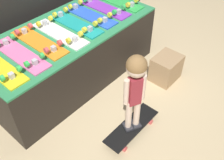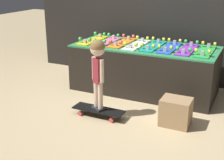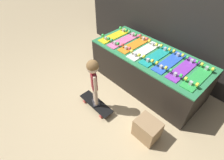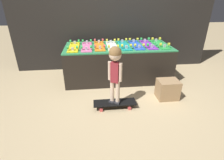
% 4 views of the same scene
% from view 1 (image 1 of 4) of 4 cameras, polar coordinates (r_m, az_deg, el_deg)
% --- Properties ---
extents(ground_plane, '(16.00, 16.00, 0.00)m').
position_cam_1_polar(ground_plane, '(2.90, -1.08, -3.81)').
color(ground_plane, tan).
extents(display_rack, '(1.97, 0.86, 0.65)m').
position_cam_1_polar(display_rack, '(2.98, -9.04, 5.60)').
color(display_rack, black).
rests_on(display_rack, ground_plane).
extents(skateboard_pink_on_rack, '(0.18, 0.69, 0.09)m').
position_cam_1_polar(skateboard_pink_on_rack, '(2.52, -19.37, 5.44)').
color(skateboard_pink_on_rack, pink).
rests_on(skateboard_pink_on_rack, display_rack).
extents(skateboard_orange_on_rack, '(0.18, 0.69, 0.09)m').
position_cam_1_polar(skateboard_orange_on_rack, '(2.64, -15.67, 8.10)').
color(skateboard_orange_on_rack, orange).
rests_on(skateboard_orange_on_rack, display_rack).
extents(skateboard_white_on_rack, '(0.18, 0.69, 0.09)m').
position_cam_1_polar(skateboard_white_on_rack, '(2.72, -11.35, 10.05)').
color(skateboard_white_on_rack, white).
rests_on(skateboard_white_on_rack, display_rack).
extents(skateboard_teal_on_rack, '(0.18, 0.69, 0.09)m').
position_cam_1_polar(skateboard_teal_on_rack, '(2.86, -8.08, 12.20)').
color(skateboard_teal_on_rack, teal).
rests_on(skateboard_teal_on_rack, display_rack).
extents(skateboard_blue_on_rack, '(0.18, 0.69, 0.09)m').
position_cam_1_polar(skateboard_blue_on_rack, '(2.99, -4.86, 14.02)').
color(skateboard_blue_on_rack, blue).
rests_on(skateboard_blue_on_rack, display_rack).
extents(skateboard_purple_on_rack, '(0.18, 0.69, 0.09)m').
position_cam_1_polar(skateboard_purple_on_rack, '(3.14, -1.79, 15.59)').
color(skateboard_purple_on_rack, purple).
rests_on(skateboard_purple_on_rack, display_rack).
extents(skateboard_green_on_rack, '(0.18, 0.69, 0.09)m').
position_cam_1_polar(skateboard_green_on_rack, '(3.29, 1.11, 16.96)').
color(skateboard_green_on_rack, green).
rests_on(skateboard_green_on_rack, display_rack).
extents(skateboard_on_floor, '(0.62, 0.19, 0.09)m').
position_cam_1_polar(skateboard_on_floor, '(2.55, 4.29, -10.17)').
color(skateboard_on_floor, black).
rests_on(skateboard_on_floor, ground_plane).
extents(child, '(0.19, 0.17, 0.83)m').
position_cam_1_polar(child, '(2.10, 5.12, -0.28)').
color(child, '#2D2D33').
rests_on(child, skateboard_on_floor).
extents(storage_box, '(0.32, 0.27, 0.31)m').
position_cam_1_polar(storage_box, '(3.09, 11.66, 2.53)').
color(storage_box, '#A37F56').
rests_on(storage_box, ground_plane).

